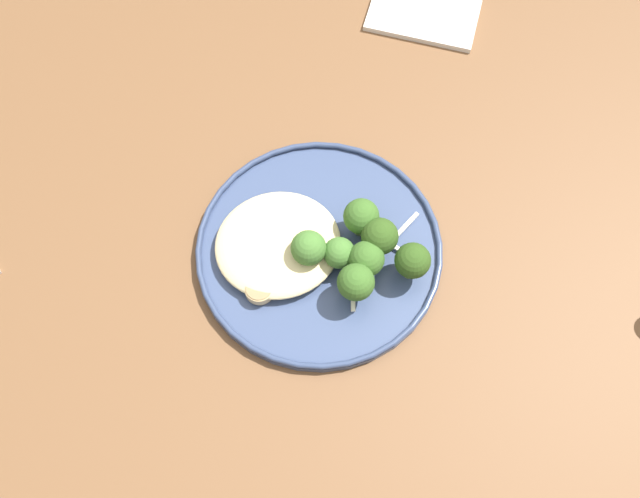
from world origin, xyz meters
name	(u,v)px	position (x,y,z in m)	size (l,w,h in m)	color
ground	(331,385)	(0.00, 0.00, 0.00)	(6.00, 6.00, 0.00)	#2D2B28
wooden_dining_table	(339,273)	(0.00, 0.00, 0.66)	(1.40, 1.00, 0.74)	brown
dinner_plate	(320,253)	(-0.03, 0.00, 0.75)	(0.29, 0.29, 0.02)	#38476B
noodle_bed	(278,244)	(-0.07, 0.01, 0.76)	(0.15, 0.14, 0.03)	beige
seared_scallop_half_hidden	(276,280)	(-0.08, -0.03, 0.76)	(0.03, 0.03, 0.01)	#E5C689
seared_scallop_rear_pale	(272,247)	(-0.08, 0.01, 0.76)	(0.03, 0.03, 0.01)	#DBB77A
seared_scallop_tilted_round	(288,256)	(-0.06, -0.01, 0.76)	(0.03, 0.03, 0.01)	#E5C689
seared_scallop_large_seared	(259,289)	(-0.10, -0.04, 0.76)	(0.03, 0.03, 0.01)	#DBB77A
broccoli_floret_near_rim	(366,259)	(0.02, -0.04, 0.78)	(0.04, 0.04, 0.05)	#89A356
broccoli_floret_beside_noodles	(412,261)	(0.07, -0.05, 0.79)	(0.04, 0.04, 0.06)	#7A994C
broccoli_floret_left_leaning	(361,217)	(0.03, 0.01, 0.78)	(0.04, 0.04, 0.06)	#89A356
broccoli_floret_front_edge	(309,248)	(-0.04, -0.01, 0.79)	(0.04, 0.04, 0.06)	#89A356
broccoli_floret_tall_stalk	(352,284)	(0.00, -0.06, 0.79)	(0.04, 0.04, 0.06)	#89A356
broccoli_floret_small_sprig	(380,237)	(0.04, -0.02, 0.79)	(0.04, 0.04, 0.06)	#7A994C
broccoli_floret_right_tilted	(339,253)	(-0.01, -0.02, 0.78)	(0.04, 0.04, 0.05)	#7A994C
onion_sliver_curled_piece	(352,287)	(0.00, -0.06, 0.75)	(0.06, 0.01, 0.00)	silver
onion_sliver_pale_crescent	(403,233)	(0.07, 0.00, 0.75)	(0.06, 0.01, 0.00)	silver
onion_sliver_long_sliver	(387,241)	(0.05, -0.01, 0.75)	(0.05, 0.01, 0.00)	silver
onion_sliver_short_strip	(367,245)	(0.03, -0.01, 0.75)	(0.05, 0.01, 0.00)	silver
folded_napkin	(423,15)	(0.20, 0.32, 0.74)	(0.15, 0.09, 0.01)	silver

